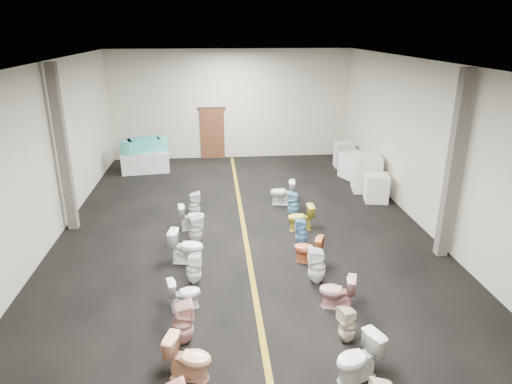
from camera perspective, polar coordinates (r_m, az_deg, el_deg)
floor at (r=12.38m, az=-1.37°, el=-5.49°), size 16.00×16.00×0.00m
ceiling at (r=11.21m, az=-1.57°, el=15.76°), size 16.00×16.00×0.00m
wall_back at (r=19.41m, az=-3.17°, el=10.83°), size 10.00×0.00×10.00m
wall_left at (r=12.32m, az=-25.40°, el=3.57°), size 0.00×16.00×16.00m
wall_right at (r=12.92m, az=21.32°, el=4.85°), size 0.00×16.00×16.00m
aisle_stripe at (r=12.38m, az=-1.37°, el=-5.48°), size 0.12×15.60×0.01m
back_door at (r=19.56m, az=-5.46°, el=7.26°), size 1.00×0.10×2.10m
door_frame at (r=19.37m, az=-5.56°, el=10.36°), size 1.15×0.08×0.10m
column_left at (r=13.15m, az=-22.99°, el=4.87°), size 0.25×0.25×4.50m
column_right at (r=11.53m, az=23.41°, el=2.85°), size 0.25×0.25×4.50m
display_table at (r=18.22m, az=-13.65°, el=3.71°), size 1.89×1.12×0.79m
bathtub at (r=18.05m, az=-13.83°, el=5.76°), size 1.79×1.07×0.55m
appliance_crate_a at (r=15.14m, az=14.82°, el=0.50°), size 0.81×0.81×0.89m
appliance_crate_b at (r=16.01m, az=13.66°, el=2.28°), size 1.02×1.02×1.22m
appliance_crate_c at (r=17.36m, az=12.12°, el=3.28°), size 1.08×1.08×0.94m
appliance_crate_d at (r=18.61m, az=10.90°, el=4.57°), size 0.73×0.73×0.99m
toilet_left_2 at (r=7.77m, az=-8.37°, el=-19.80°), size 0.83×0.62×0.75m
toilet_left_3 at (r=8.44m, az=-9.16°, el=-15.86°), size 0.45×0.44×0.83m
toilet_left_4 at (r=9.38m, az=-8.95°, el=-12.42°), size 0.72×0.52×0.67m
toilet_left_5 at (r=10.15m, az=-7.80°, el=-9.48°), size 0.37×0.36×0.73m
toilet_left_6 at (r=11.01m, az=-8.67°, el=-6.75°), size 0.88×0.61×0.83m
toilet_left_7 at (r=11.92m, az=-7.60°, el=-4.67°), size 0.45×0.45×0.78m
toilet_left_8 at (r=12.77m, az=-8.06°, el=-3.09°), size 0.75×0.48×0.72m
toilet_left_9 at (r=13.57m, az=-7.74°, el=-1.56°), size 0.39×0.38×0.77m
toilet_right_1 at (r=7.81m, az=12.65°, el=-19.66°), size 0.89×0.71×0.79m
toilet_right_2 at (r=8.56m, az=11.37°, el=-15.95°), size 0.40×0.40×0.71m
toilet_right_3 at (r=9.42m, az=10.10°, el=-12.16°), size 0.80×0.62×0.72m
toilet_right_4 at (r=10.14m, az=7.62°, el=-9.11°), size 0.42×0.41×0.85m
toilet_right_5 at (r=10.98m, az=6.52°, el=-7.09°), size 0.79×0.65×0.70m
toilet_right_6 at (r=11.81m, az=5.70°, el=-4.97°), size 0.37×0.37×0.73m
toilet_right_7 at (r=12.64m, az=5.59°, el=-3.21°), size 0.73×0.43×0.73m
toilet_right_8 at (r=13.52m, az=4.70°, el=-1.52°), size 0.44×0.44×0.77m
toilet_right_9 at (r=14.41m, az=3.33°, el=-0.05°), size 0.83×0.54×0.79m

